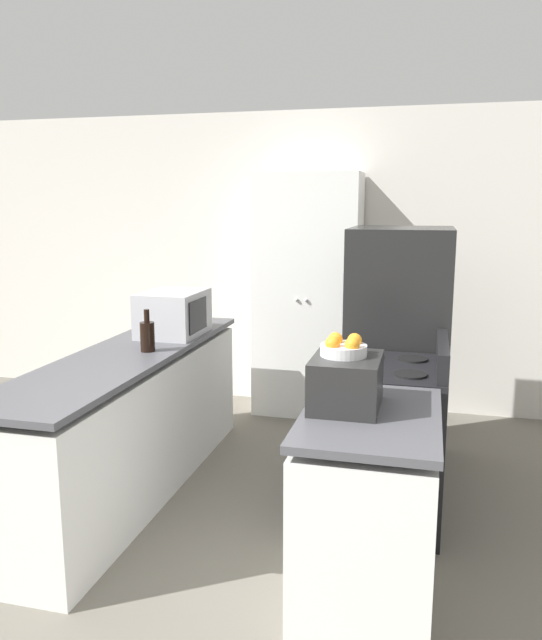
{
  "coord_description": "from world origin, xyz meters",
  "views": [
    {
      "loc": [
        1.01,
        -2.07,
        1.82
      ],
      "look_at": [
        0.0,
        1.86,
        1.05
      ],
      "focal_mm": 35.0,
      "sensor_mm": 36.0,
      "label": 1
    }
  ],
  "objects_px": {
    "microwave": "(174,313)",
    "wine_bottle": "(147,336)",
    "pantry_cabinet": "(307,296)",
    "stove": "(386,441)",
    "refrigerator": "(398,349)",
    "fruit_bowl": "(344,347)",
    "toaster_oven": "(346,382)"
  },
  "relations": [
    {
      "from": "pantry_cabinet",
      "to": "microwave",
      "type": "bearing_deg",
      "value": -119.59
    },
    {
      "from": "pantry_cabinet",
      "to": "fruit_bowl",
      "type": "distance_m",
      "value": 2.58
    },
    {
      "from": "pantry_cabinet",
      "to": "stove",
      "type": "distance_m",
      "value": 2.0
    },
    {
      "from": "stove",
      "to": "refrigerator",
      "type": "xyz_separation_m",
      "value": [
        0.01,
        0.78,
        0.36
      ]
    },
    {
      "from": "toaster_oven",
      "to": "wine_bottle",
      "type": "bearing_deg",
      "value": 150.08
    },
    {
      "from": "pantry_cabinet",
      "to": "refrigerator",
      "type": "height_order",
      "value": "pantry_cabinet"
    },
    {
      "from": "fruit_bowl",
      "to": "wine_bottle",
      "type": "bearing_deg",
      "value": 150.42
    },
    {
      "from": "microwave",
      "to": "fruit_bowl",
      "type": "distance_m",
      "value": 1.85
    },
    {
      "from": "pantry_cabinet",
      "to": "microwave",
      "type": "distance_m",
      "value": 1.43
    },
    {
      "from": "microwave",
      "to": "wine_bottle",
      "type": "height_order",
      "value": "microwave"
    },
    {
      "from": "toaster_oven",
      "to": "fruit_bowl",
      "type": "height_order",
      "value": "fruit_bowl"
    },
    {
      "from": "fruit_bowl",
      "to": "stove",
      "type": "bearing_deg",
      "value": 78.16
    },
    {
      "from": "toaster_oven",
      "to": "fruit_bowl",
      "type": "distance_m",
      "value": 0.16
    },
    {
      "from": "stove",
      "to": "wine_bottle",
      "type": "relative_size",
      "value": 4.04
    },
    {
      "from": "pantry_cabinet",
      "to": "refrigerator",
      "type": "distance_m",
      "value": 1.28
    },
    {
      "from": "pantry_cabinet",
      "to": "microwave",
      "type": "height_order",
      "value": "pantry_cabinet"
    },
    {
      "from": "microwave",
      "to": "toaster_oven",
      "type": "bearing_deg",
      "value": -42.77
    },
    {
      "from": "refrigerator",
      "to": "wine_bottle",
      "type": "height_order",
      "value": "refrigerator"
    },
    {
      "from": "wine_bottle",
      "to": "fruit_bowl",
      "type": "distance_m",
      "value": 1.52
    },
    {
      "from": "microwave",
      "to": "wine_bottle",
      "type": "xyz_separation_m",
      "value": [
        0.04,
        -0.5,
        -0.05
      ]
    },
    {
      "from": "stove",
      "to": "wine_bottle",
      "type": "bearing_deg",
      "value": -179.71
    },
    {
      "from": "microwave",
      "to": "fruit_bowl",
      "type": "xyz_separation_m",
      "value": [
        1.35,
        -1.25,
        0.12
      ]
    },
    {
      "from": "wine_bottle",
      "to": "fruit_bowl",
      "type": "bearing_deg",
      "value": -29.58
    },
    {
      "from": "pantry_cabinet",
      "to": "wine_bottle",
      "type": "bearing_deg",
      "value": -110.93
    },
    {
      "from": "stove",
      "to": "refrigerator",
      "type": "relative_size",
      "value": 0.65
    },
    {
      "from": "microwave",
      "to": "fruit_bowl",
      "type": "height_order",
      "value": "fruit_bowl"
    },
    {
      "from": "toaster_oven",
      "to": "stove",
      "type": "bearing_deg",
      "value": 79.63
    },
    {
      "from": "stove",
      "to": "fruit_bowl",
      "type": "height_order",
      "value": "fruit_bowl"
    },
    {
      "from": "pantry_cabinet",
      "to": "toaster_oven",
      "type": "bearing_deg",
      "value": -75.11
    },
    {
      "from": "pantry_cabinet",
      "to": "stove",
      "type": "xyz_separation_m",
      "value": [
        0.81,
        -1.73,
        -0.57
      ]
    },
    {
      "from": "stove",
      "to": "microwave",
      "type": "xyz_separation_m",
      "value": [
        -1.51,
        0.49,
        0.6
      ]
    },
    {
      "from": "microwave",
      "to": "wine_bottle",
      "type": "bearing_deg",
      "value": -85.63
    }
  ]
}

